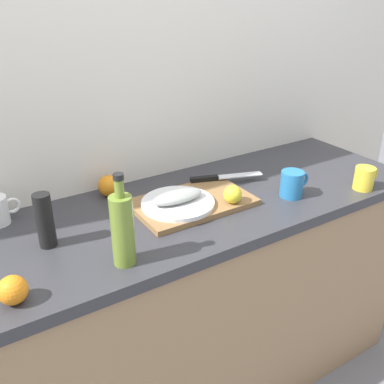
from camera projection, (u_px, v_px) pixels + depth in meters
name	position (u px, v px, depth m)	size (l,w,h in m)	color
back_wall	(126.00, 92.00, 1.60)	(3.20, 0.05, 2.50)	white
kitchen_counter	(174.00, 312.00, 1.71)	(2.00, 0.60, 0.90)	#9E7A56
cutting_board	(192.00, 202.00, 1.55)	(0.42, 0.26, 0.02)	olive
white_plate	(178.00, 203.00, 1.50)	(0.25, 0.25, 0.01)	white
fish_fillet	(178.00, 197.00, 1.49)	(0.19, 0.08, 0.04)	#999E99
chef_knife	(217.00, 177.00, 1.69)	(0.28, 0.12, 0.02)	silver
lemon_0	(233.00, 194.00, 1.51)	(0.06, 0.06, 0.06)	yellow
olive_oil_bottle	(122.00, 229.00, 1.18)	(0.06, 0.06, 0.27)	olive
coffee_mug_0	(365.00, 178.00, 1.65)	(0.11, 0.07, 0.09)	yellow
coffee_mug_2	(292.00, 184.00, 1.59)	(0.12, 0.08, 0.10)	#2672B2
orange_0	(13.00, 290.00, 1.06)	(0.07, 0.07, 0.07)	orange
orange_1	(109.00, 186.00, 1.60)	(0.08, 0.08, 0.08)	orange
pepper_mill	(45.00, 221.00, 1.28)	(0.05, 0.05, 0.17)	black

